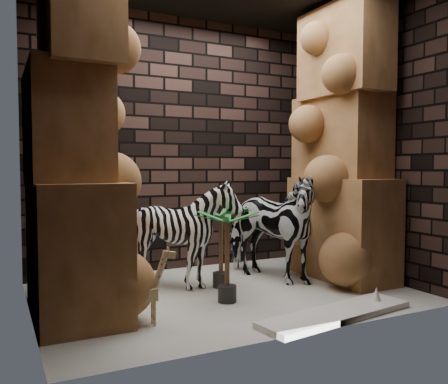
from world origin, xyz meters
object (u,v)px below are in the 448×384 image
zebra_right (267,218)px  palm_front (221,247)px  palm_back (227,256)px  zebra_left (184,239)px  surfboard (336,314)px  giraffe_toy (143,287)px

zebra_right → palm_front: size_ratio=1.64×
palm_front → palm_back: size_ratio=0.99×
zebra_right → zebra_left: (-0.92, 0.10, -0.18)m
palm_back → surfboard: palm_back is taller
palm_front → surfboard: size_ratio=0.57×
giraffe_toy → palm_front: 1.31m
giraffe_toy → palm_back: palm_back is taller
zebra_right → palm_front: zebra_right is taller
surfboard → palm_front: bearing=100.3°
zebra_right → surfboard: (-0.15, -1.31, -0.65)m
zebra_right → giraffe_toy: bearing=-171.6°
palm_back → surfboard: (0.60, -0.78, -0.39)m
zebra_left → palm_back: bearing=-73.8°
giraffe_toy → palm_back: bearing=19.1°
surfboard → palm_back: bearing=119.6°
zebra_right → palm_back: size_ratio=1.63×
zebra_right → giraffe_toy: size_ratio=2.21×
zebra_right → zebra_left: 0.94m
palm_front → surfboard: 1.40m
giraffe_toy → surfboard: bearing=-17.8°
giraffe_toy → palm_front: (1.05, 0.79, 0.11)m
zebra_right → zebra_left: size_ratio=1.24×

